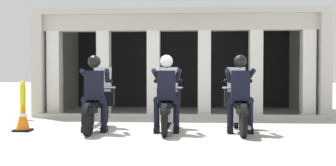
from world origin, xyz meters
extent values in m
plane|color=#A8A59E|center=(0.00, 3.00, 0.00)|extent=(80.00, 80.00, 0.00)
cube|color=black|center=(0.14, 6.03, 1.41)|extent=(8.02, 0.24, 2.82)
cube|color=#BCB7AD|center=(0.14, 2.63, 2.60)|extent=(8.02, 0.36, 0.44)
cube|color=#BCB7AD|center=(0.14, 4.26, 2.90)|extent=(8.02, 3.95, 0.16)
cube|color=#BCB7AD|center=(-3.77, 4.26, 1.41)|extent=(0.30, 3.95, 2.82)
cube|color=#BCB7AD|center=(4.05, 4.26, 1.41)|extent=(0.30, 3.95, 2.82)
cube|color=silver|center=(-3.37, 2.63, 1.19)|extent=(0.35, 0.36, 2.38)
cube|color=silver|center=(-1.96, 2.63, 1.19)|extent=(0.35, 0.36, 2.38)
cube|color=silver|center=(-0.56, 2.63, 1.19)|extent=(0.35, 0.36, 2.38)
cube|color=silver|center=(0.84, 2.63, 1.19)|extent=(0.35, 0.36, 2.38)
cube|color=silver|center=(2.24, 2.63, 1.19)|extent=(0.35, 0.36, 2.38)
cube|color=silver|center=(3.65, 2.63, 1.19)|extent=(0.35, 0.36, 2.38)
cube|color=#B7B5AD|center=(0.14, 2.13, 0.06)|extent=(7.62, 0.24, 0.12)
cylinder|color=black|center=(-1.48, 0.43, 0.32)|extent=(0.09, 0.64, 0.64)
cylinder|color=black|center=(-1.48, -0.97, 0.32)|extent=(0.09, 0.64, 0.64)
cube|color=black|center=(-1.48, 0.43, 0.53)|extent=(0.14, 0.44, 0.08)
cube|color=silver|center=(-1.48, -0.32, 0.37)|extent=(0.28, 0.44, 0.28)
cube|color=black|center=(-1.48, -0.27, 0.50)|extent=(0.18, 1.24, 0.16)
ellipsoid|color=#1E2338|center=(-1.48, -0.05, 0.68)|extent=(0.26, 0.48, 0.22)
cube|color=black|center=(-1.48, -0.45, 0.57)|extent=(0.24, 0.52, 0.10)
cube|color=black|center=(-1.48, -0.91, 0.50)|extent=(0.16, 0.48, 0.10)
cylinder|color=silver|center=(-1.48, 0.37, 0.56)|extent=(0.05, 0.24, 0.53)
cube|color=black|center=(-1.48, 0.31, 0.70)|extent=(0.52, 0.16, 0.44)
sphere|color=silver|center=(-1.48, 0.41, 0.72)|extent=(0.18, 0.18, 0.18)
cube|color=silver|center=(-1.48, 0.29, 1.07)|extent=(0.40, 0.14, 0.54)
cylinder|color=silver|center=(-1.48, 0.21, 0.90)|extent=(0.62, 0.04, 0.04)
cylinder|color=silver|center=(-1.36, -0.67, 0.18)|extent=(0.07, 0.55, 0.07)
cube|color=black|center=(-1.48, -0.47, 0.97)|extent=(0.36, 0.22, 0.60)
cube|color=#591414|center=(-1.48, -0.35, 0.99)|extent=(0.05, 0.02, 0.32)
sphere|color=tan|center=(-1.48, -0.45, 1.43)|extent=(0.21, 0.21, 0.21)
sphere|color=black|center=(-1.48, -0.45, 1.46)|extent=(0.26, 0.26, 0.26)
cylinder|color=black|center=(-1.34, -0.45, 0.66)|extent=(0.26, 0.29, 0.17)
cylinder|color=black|center=(-1.28, -0.45, 0.39)|extent=(0.12, 0.12, 0.53)
cube|color=black|center=(-1.28, -0.44, 0.06)|extent=(0.11, 0.26, 0.12)
cylinder|color=black|center=(-1.62, -0.45, 0.66)|extent=(0.26, 0.29, 0.17)
cylinder|color=black|center=(-1.68, -0.45, 0.39)|extent=(0.12, 0.12, 0.53)
cube|color=black|center=(-1.68, -0.44, 0.06)|extent=(0.11, 0.26, 0.12)
cylinder|color=black|center=(-1.26, -0.24, 1.16)|extent=(0.19, 0.48, 0.31)
sphere|color=black|center=(-1.22, -0.03, 1.05)|extent=(0.09, 0.09, 0.09)
cylinder|color=black|center=(-1.70, -0.24, 1.16)|extent=(0.19, 0.48, 0.31)
sphere|color=black|center=(-1.74, -0.03, 1.05)|extent=(0.09, 0.09, 0.09)
cylinder|color=black|center=(0.00, 0.42, 0.32)|extent=(0.09, 0.64, 0.64)
cylinder|color=black|center=(0.00, -0.98, 0.32)|extent=(0.09, 0.64, 0.64)
cube|color=black|center=(0.00, 0.42, 0.53)|extent=(0.14, 0.44, 0.08)
cube|color=silver|center=(0.00, -0.33, 0.37)|extent=(0.28, 0.44, 0.28)
cube|color=black|center=(0.00, -0.28, 0.50)|extent=(0.18, 1.24, 0.16)
ellipsoid|color=#1E2338|center=(0.00, -0.06, 0.68)|extent=(0.26, 0.48, 0.22)
cube|color=black|center=(0.00, -0.46, 0.57)|extent=(0.24, 0.52, 0.10)
cube|color=black|center=(0.00, -0.92, 0.50)|extent=(0.16, 0.48, 0.10)
cylinder|color=silver|center=(0.00, 0.36, 0.56)|extent=(0.05, 0.24, 0.53)
cube|color=black|center=(0.00, 0.30, 0.70)|extent=(0.52, 0.16, 0.44)
sphere|color=silver|center=(0.00, 0.40, 0.72)|extent=(0.18, 0.18, 0.18)
cube|color=silver|center=(0.00, 0.28, 1.07)|extent=(0.40, 0.14, 0.54)
cylinder|color=silver|center=(0.00, 0.20, 0.90)|extent=(0.62, 0.04, 0.04)
cylinder|color=silver|center=(0.12, -0.68, 0.18)|extent=(0.07, 0.55, 0.07)
cube|color=black|center=(0.00, -0.48, 0.97)|extent=(0.36, 0.22, 0.60)
cube|color=black|center=(0.00, -0.36, 0.99)|extent=(0.05, 0.02, 0.32)
sphere|color=tan|center=(0.00, -0.46, 1.43)|extent=(0.21, 0.21, 0.21)
sphere|color=silver|center=(0.00, -0.46, 1.46)|extent=(0.26, 0.26, 0.26)
cylinder|color=black|center=(0.14, -0.46, 0.66)|extent=(0.26, 0.29, 0.17)
cylinder|color=black|center=(0.20, -0.46, 0.39)|extent=(0.12, 0.12, 0.53)
cube|color=black|center=(0.20, -0.45, 0.06)|extent=(0.11, 0.26, 0.12)
cylinder|color=black|center=(-0.14, -0.46, 0.66)|extent=(0.26, 0.29, 0.17)
cylinder|color=black|center=(-0.20, -0.46, 0.39)|extent=(0.12, 0.12, 0.53)
cube|color=black|center=(-0.20, -0.45, 0.06)|extent=(0.11, 0.26, 0.12)
cylinder|color=black|center=(0.22, -0.25, 1.16)|extent=(0.19, 0.48, 0.31)
sphere|color=black|center=(0.26, -0.04, 1.05)|extent=(0.09, 0.09, 0.09)
cylinder|color=black|center=(-0.22, -0.25, 1.16)|extent=(0.19, 0.48, 0.31)
sphere|color=black|center=(-0.26, -0.04, 1.05)|extent=(0.09, 0.09, 0.09)
cylinder|color=black|center=(1.48, 0.45, 0.32)|extent=(0.09, 0.64, 0.64)
cylinder|color=black|center=(1.48, -0.95, 0.32)|extent=(0.09, 0.64, 0.64)
cube|color=black|center=(1.48, 0.45, 0.53)|extent=(0.14, 0.44, 0.08)
cube|color=silver|center=(1.48, -0.30, 0.37)|extent=(0.28, 0.44, 0.28)
cube|color=black|center=(1.48, -0.25, 0.50)|extent=(0.18, 1.24, 0.16)
ellipsoid|color=#1E2338|center=(1.48, -0.03, 0.68)|extent=(0.26, 0.48, 0.22)
cube|color=black|center=(1.48, -0.43, 0.57)|extent=(0.24, 0.52, 0.10)
cube|color=black|center=(1.48, -0.89, 0.50)|extent=(0.16, 0.48, 0.10)
cylinder|color=silver|center=(1.48, 0.39, 0.56)|extent=(0.05, 0.24, 0.53)
cube|color=black|center=(1.48, 0.33, 0.70)|extent=(0.52, 0.16, 0.44)
sphere|color=silver|center=(1.48, 0.43, 0.72)|extent=(0.18, 0.18, 0.18)
cube|color=silver|center=(1.48, 0.31, 1.07)|extent=(0.40, 0.14, 0.54)
cylinder|color=silver|center=(1.48, 0.23, 0.90)|extent=(0.62, 0.04, 0.04)
cylinder|color=silver|center=(1.60, -0.65, 0.18)|extent=(0.07, 0.55, 0.07)
cube|color=black|center=(1.48, -0.45, 0.97)|extent=(0.36, 0.22, 0.60)
cube|color=black|center=(1.48, -0.33, 0.99)|extent=(0.05, 0.02, 0.32)
sphere|color=#936B51|center=(1.48, -0.43, 1.43)|extent=(0.21, 0.21, 0.21)
sphere|color=black|center=(1.48, -0.43, 1.46)|extent=(0.26, 0.26, 0.26)
cylinder|color=black|center=(1.62, -0.43, 0.66)|extent=(0.26, 0.29, 0.17)
cylinder|color=black|center=(1.68, -0.43, 0.39)|extent=(0.12, 0.12, 0.53)
cube|color=black|center=(1.68, -0.42, 0.06)|extent=(0.11, 0.26, 0.12)
cylinder|color=black|center=(1.34, -0.43, 0.66)|extent=(0.26, 0.29, 0.17)
cylinder|color=black|center=(1.28, -0.43, 0.39)|extent=(0.12, 0.12, 0.53)
cube|color=black|center=(1.28, -0.42, 0.06)|extent=(0.11, 0.26, 0.12)
cylinder|color=black|center=(1.70, -0.22, 1.16)|extent=(0.19, 0.48, 0.31)
sphere|color=black|center=(1.74, -0.01, 1.05)|extent=(0.09, 0.09, 0.09)
cylinder|color=black|center=(1.26, -0.22, 1.16)|extent=(0.19, 0.48, 0.31)
sphere|color=black|center=(1.22, -0.01, 1.05)|extent=(0.09, 0.09, 0.09)
cube|color=black|center=(-3.03, -0.37, 0.02)|extent=(0.34, 0.34, 0.04)
cone|color=orange|center=(-3.03, -0.37, 0.32)|extent=(0.28, 0.28, 0.55)
cylinder|color=white|center=(-3.03, -0.37, 0.34)|extent=(0.17, 0.17, 0.06)
cylinder|color=yellow|center=(-3.92, 1.74, 0.45)|extent=(0.14, 0.14, 0.90)
sphere|color=yellow|center=(-3.92, 1.74, 0.94)|extent=(0.13, 0.13, 0.13)
camera|label=1|loc=(0.55, -8.74, 1.22)|focal=43.92mm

